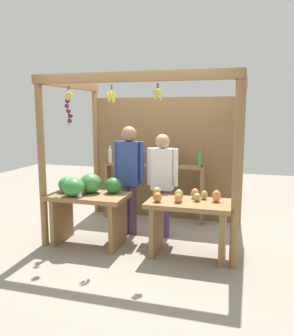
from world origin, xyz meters
TOP-DOWN VIEW (x-y plane):
  - ground_plane at (0.00, 0.00)m, footprint 12.00×12.00m
  - market_stall at (-0.01, 0.40)m, footprint 2.76×1.92m
  - fruit_counter_left at (-0.76, -0.67)m, footprint 1.11×0.67m
  - fruit_counter_right at (0.72, -0.67)m, footprint 1.12×0.64m
  - bottle_shelf_unit at (-0.14, 0.68)m, footprint 1.76×0.22m
  - vendor_man at (-0.30, -0.12)m, footprint 0.48×0.23m
  - vendor_woman at (0.21, -0.07)m, footprint 0.48×0.21m

SIDE VIEW (x-z plane):
  - ground_plane at x=0.00m, z-range 0.00..0.00m
  - fruit_counter_right at x=0.72m, z-range 0.10..1.00m
  - fruit_counter_left at x=-0.76m, z-range 0.17..1.20m
  - bottle_shelf_unit at x=-0.14m, z-range 0.10..1.45m
  - vendor_woman at x=0.21m, z-range 0.16..1.74m
  - vendor_man at x=-0.30m, z-range 0.18..1.87m
  - market_stall at x=-0.01m, z-range 0.20..2.60m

